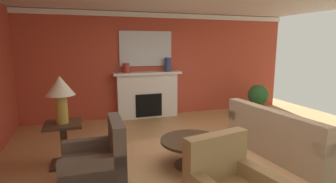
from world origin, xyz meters
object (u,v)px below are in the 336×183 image
sofa (283,139)px  vase_mantel_left (126,68)px  vase_mantel_right (168,65)px  potted_plant (258,97)px  coffee_table (192,146)px  side_table (64,141)px  fireplace (148,96)px  table_lamp (60,90)px  armchair_near_window (96,168)px  mantel_mirror (146,49)px

sofa → vase_mantel_left: 3.95m
vase_mantel_right → potted_plant: size_ratio=0.44×
coffee_table → sofa: bearing=-3.8°
coffee_table → side_table: bearing=160.0°
sofa → coffee_table: 1.70m
fireplace → vase_mantel_right: size_ratio=4.91×
fireplace → vase_mantel_left: size_ratio=7.42×
fireplace → sofa: fireplace is taller
side_table → vase_mantel_right: size_ratio=1.91×
table_lamp → vase_mantel_right: bearing=42.4°
side_table → sofa: bearing=-12.6°
fireplace → armchair_near_window: bearing=-115.0°
sofa → potted_plant: 2.79m
table_lamp → potted_plant: (4.93, 1.65, -0.73)m
coffee_table → vase_mantel_right: size_ratio=2.73×
fireplace → potted_plant: fireplace is taller
side_table → potted_plant: size_ratio=0.84×
mantel_mirror → armchair_near_window: 4.01m
sofa → side_table: bearing=167.4°
coffee_table → table_lamp: (-1.92, 0.70, 0.89)m
armchair_near_window → vase_mantel_left: (0.97, 3.21, 1.03)m
table_lamp → armchair_near_window: bearing=-64.3°
fireplace → vase_mantel_right: bearing=-5.1°
side_table → vase_mantel_right: vase_mantel_right is taller
vase_mantel_right → fireplace: bearing=174.9°
mantel_mirror → armchair_near_window: size_ratio=1.46×
potted_plant → armchair_near_window: bearing=-150.2°
sofa → vase_mantel_left: vase_mantel_left is taller
mantel_mirror → sofa: mantel_mirror is taller
table_lamp → fireplace: bearing=50.0°
armchair_near_window → table_lamp: 1.37m
coffee_table → vase_mantel_right: 3.23m
fireplace → vase_mantel_left: 0.94m
table_lamp → vase_mantel_left: bearing=58.4°
table_lamp → coffee_table: bearing=-20.0°
armchair_near_window → potted_plant: 5.17m
sofa → armchair_near_window: armchair_near_window is taller
armchair_near_window → vase_mantel_left: 3.51m
coffee_table → vase_mantel_right: bearing=78.8°
mantel_mirror → side_table: 3.45m
coffee_table → vase_mantel_right: vase_mantel_right is taller
mantel_mirror → side_table: (-1.96, -2.46, -1.42)m
side_table → table_lamp: size_ratio=0.93×
side_table → potted_plant: (4.93, 1.65, 0.09)m
armchair_near_window → vase_mantel_left: size_ratio=3.92×
coffee_table → potted_plant: bearing=38.0°
sofa → potted_plant: (1.31, 2.46, 0.19)m
coffee_table → vase_mantel_right: (0.59, 2.99, 1.06)m
sofa → potted_plant: size_ratio=2.61×
mantel_mirror → table_lamp: 3.20m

